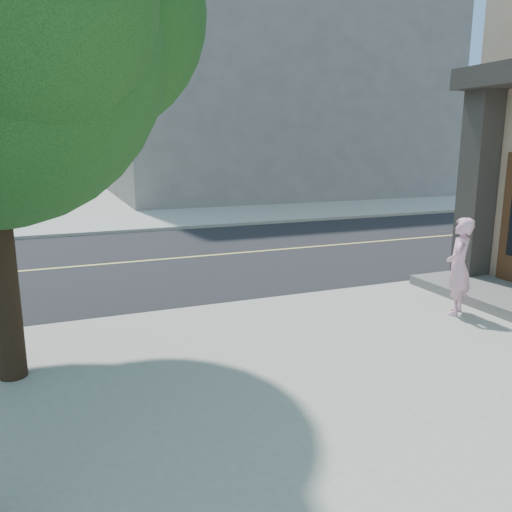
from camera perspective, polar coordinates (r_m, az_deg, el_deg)
name	(u,v)px	position (r m, az deg, el deg)	size (l,w,h in m)	color
sidewalk_ne	(253,191)	(32.46, -0.35, 7.25)	(29.00, 25.00, 0.12)	gray
filler_ne	(257,75)	(33.24, 0.15, 19.57)	(18.00, 16.00, 14.00)	slate
man_on_phone	(459,267)	(9.27, 21.68, -1.10)	(0.61, 0.40, 1.66)	#EFACC9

